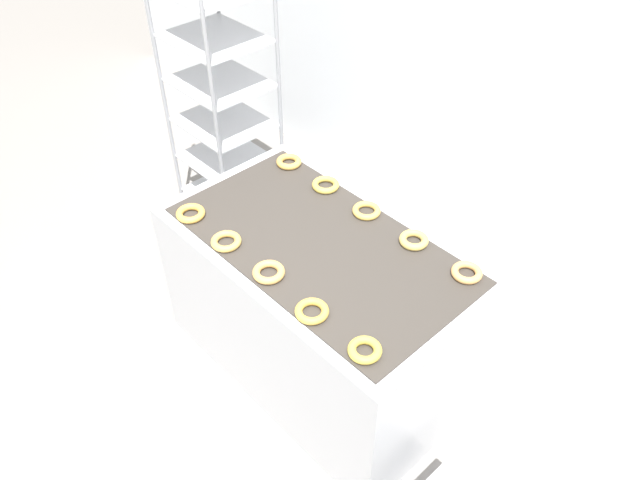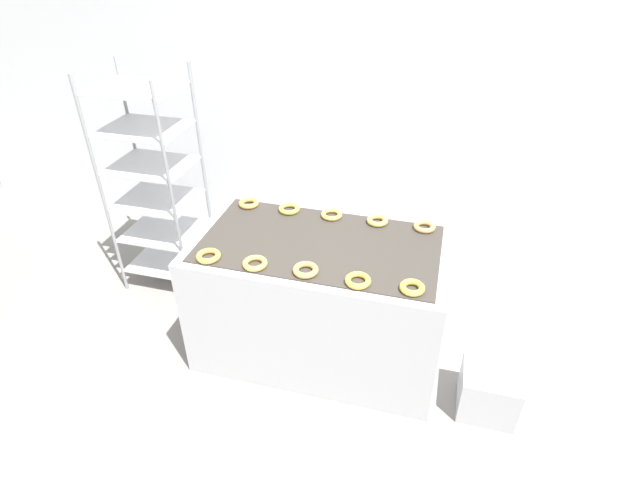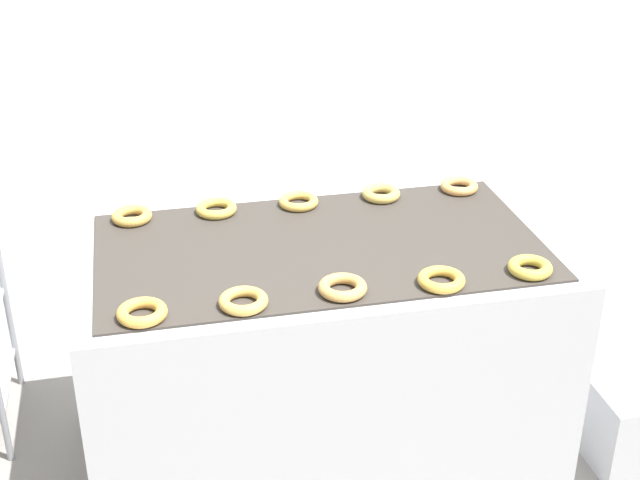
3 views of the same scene
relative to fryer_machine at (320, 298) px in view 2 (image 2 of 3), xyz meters
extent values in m
plane|color=gray|center=(0.00, -0.69, -0.43)|extent=(14.00, 14.00, 0.00)
cube|color=silver|center=(0.00, 1.44, 0.97)|extent=(8.00, 0.05, 2.80)
cube|color=#B7BABF|center=(0.00, 0.00, 0.00)|extent=(1.56, 0.88, 0.86)
cube|color=#38332D|center=(0.00, 0.00, 0.43)|extent=(1.43, 0.77, 0.01)
cube|color=#262628|center=(0.43, -0.40, 0.17)|extent=(0.12, 0.07, 0.10)
cylinder|color=gray|center=(-1.67, 0.22, 0.42)|extent=(0.02, 0.02, 1.70)
cylinder|color=gray|center=(-1.11, 0.22, 0.42)|extent=(0.02, 0.02, 1.70)
cylinder|color=gray|center=(-1.67, 0.70, 0.42)|extent=(0.02, 0.02, 1.70)
cylinder|color=gray|center=(-1.11, 0.70, 0.42)|extent=(0.02, 0.02, 1.70)
cube|color=silver|center=(-1.39, 0.46, -0.26)|extent=(0.57, 0.48, 0.01)
cube|color=silver|center=(-1.39, 0.46, 0.02)|extent=(0.57, 0.48, 0.01)
cube|color=silver|center=(-1.39, 0.46, 0.30)|extent=(0.57, 0.48, 0.01)
cube|color=silver|center=(-1.39, 0.46, 0.58)|extent=(0.57, 0.48, 0.01)
cube|color=silver|center=(-1.39, 0.46, 0.86)|extent=(0.57, 0.48, 0.01)
cube|color=silver|center=(-1.39, 0.46, 1.13)|extent=(0.57, 0.48, 0.01)
cube|color=#B7BABF|center=(1.11, -0.24, -0.28)|extent=(0.33, 0.31, 0.31)
torus|color=gold|center=(-0.58, -0.32, 0.45)|extent=(0.14, 0.14, 0.03)
torus|color=gold|center=(-0.29, -0.32, 0.45)|extent=(0.14, 0.14, 0.03)
torus|color=tan|center=(0.00, -0.31, 0.45)|extent=(0.14, 0.14, 0.03)
torus|color=gold|center=(0.30, -0.33, 0.45)|extent=(0.14, 0.14, 0.03)
torus|color=gold|center=(0.59, -0.31, 0.45)|extent=(0.14, 0.14, 0.03)
torus|color=gold|center=(-0.59, 0.32, 0.45)|extent=(0.14, 0.14, 0.03)
torus|color=gold|center=(-0.30, 0.32, 0.45)|extent=(0.14, 0.14, 0.03)
torus|color=gold|center=(-0.01, 0.32, 0.45)|extent=(0.14, 0.14, 0.03)
torus|color=tan|center=(0.30, 0.32, 0.45)|extent=(0.14, 0.14, 0.04)
torus|color=tan|center=(0.60, 0.33, 0.45)|extent=(0.14, 0.14, 0.03)
camera|label=1|loc=(1.59, -1.49, 2.36)|focal=35.00mm
camera|label=2|loc=(0.65, -2.43, 2.10)|focal=28.00mm
camera|label=3|loc=(-0.55, -2.50, 1.75)|focal=50.00mm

